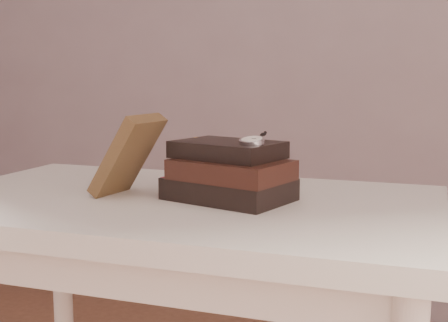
% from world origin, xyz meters
% --- Properties ---
extents(table, '(1.00, 0.60, 0.75)m').
position_xyz_m(table, '(0.00, 0.35, 0.66)').
color(table, beige).
rests_on(table, ground).
extents(book_stack, '(0.26, 0.21, 0.11)m').
position_xyz_m(book_stack, '(0.10, 0.36, 0.80)').
color(book_stack, black).
rests_on(book_stack, table).
extents(journal, '(0.13, 0.13, 0.16)m').
position_xyz_m(journal, '(-0.10, 0.33, 0.83)').
color(journal, '#3F2B18').
rests_on(journal, table).
extents(pocket_watch, '(0.06, 0.15, 0.02)m').
position_xyz_m(pocket_watch, '(0.16, 0.34, 0.87)').
color(pocket_watch, silver).
rests_on(pocket_watch, book_stack).
extents(eyeglasses, '(0.12, 0.13, 0.05)m').
position_xyz_m(eyeglasses, '(0.05, 0.46, 0.81)').
color(eyeglasses, silver).
rests_on(eyeglasses, book_stack).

